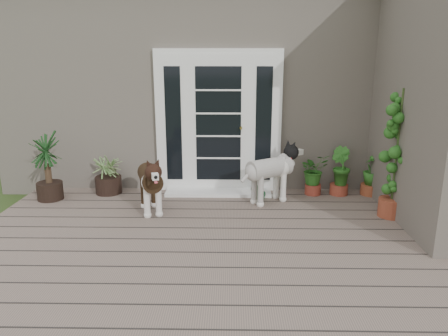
{
  "coord_description": "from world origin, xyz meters",
  "views": [
    {
      "loc": [
        0.0,
        -3.7,
        2.16
      ],
      "look_at": [
        -0.1,
        1.75,
        0.7
      ],
      "focal_mm": 33.57,
      "sensor_mm": 36.0,
      "label": 1
    }
  ],
  "objects": [
    {
      "name": "yucca",
      "position": [
        -2.66,
        2.09,
        0.63
      ],
      "size": [
        0.82,
        0.82,
        1.01
      ],
      "primitive_type": null,
      "rotation": [
        0.0,
        0.0,
        -0.18
      ],
      "color": "black",
      "rests_on": "deck"
    },
    {
      "name": "door_step",
      "position": [
        -0.2,
        2.4,
        0.14
      ],
      "size": [
        1.6,
        0.4,
        0.05
      ],
      "primitive_type": "cube",
      "color": "white",
      "rests_on": "deck"
    },
    {
      "name": "white_dog",
      "position": [
        0.54,
        2.03,
        0.49
      ],
      "size": [
        0.95,
        0.82,
        0.74
      ],
      "primitive_type": null,
      "rotation": [
        0.0,
        0.0,
        -0.97
      ],
      "color": "white",
      "rests_on": "deck"
    },
    {
      "name": "spider_plant",
      "position": [
        -1.89,
        2.4,
        0.47
      ],
      "size": [
        0.86,
        0.86,
        0.7
      ],
      "primitive_type": null,
      "rotation": [
        0.0,
        0.0,
        -0.38
      ],
      "color": "#8EB670",
      "rests_on": "deck"
    },
    {
      "name": "clog_left",
      "position": [
        0.38,
        2.35,
        0.17
      ],
      "size": [
        0.21,
        0.36,
        0.1
      ],
      "primitive_type": null,
      "rotation": [
        0.0,
        0.0,
        0.15
      ],
      "color": "#15341D",
      "rests_on": "deck"
    },
    {
      "name": "herb_b",
      "position": [
        1.64,
        2.4,
        0.38
      ],
      "size": [
        0.47,
        0.47,
        0.52
      ],
      "primitive_type": "imported",
      "rotation": [
        0.0,
        0.0,
        2.03
      ],
      "color": "#225418",
      "rests_on": "deck"
    },
    {
      "name": "brindle_dog",
      "position": [
        -1.08,
        1.6,
        0.47
      ],
      "size": [
        0.61,
        0.92,
        0.71
      ],
      "primitive_type": null,
      "rotation": [
        0.0,
        0.0,
        3.46
      ],
      "color": "#352313",
      "rests_on": "deck"
    },
    {
      "name": "house_main",
      "position": [
        0.0,
        4.65,
        1.55
      ],
      "size": [
        7.4,
        4.0,
        3.1
      ],
      "primitive_type": "cube",
      "color": "#665E54",
      "rests_on": "ground"
    },
    {
      "name": "clog_right",
      "position": [
        0.42,
        2.14,
        0.17
      ],
      "size": [
        0.23,
        0.34,
        0.09
      ],
      "primitive_type": null,
      "rotation": [
        0.0,
        0.0,
        -0.3
      ],
      "color": "#173A20",
      "rests_on": "deck"
    },
    {
      "name": "deck",
      "position": [
        0.0,
        0.4,
        0.06
      ],
      "size": [
        6.2,
        4.6,
        0.12
      ],
      "primitive_type": "cube",
      "color": "#6B5B4C",
      "rests_on": "ground"
    },
    {
      "name": "herb_a",
      "position": [
        1.24,
        2.4,
        0.39
      ],
      "size": [
        0.55,
        0.55,
        0.54
      ],
      "primitive_type": "imported",
      "rotation": [
        0.0,
        0.0,
        0.37
      ],
      "color": "#24631C",
      "rests_on": "deck"
    },
    {
      "name": "herb_c",
      "position": [
        2.12,
        2.4,
        0.37
      ],
      "size": [
        0.42,
        0.42,
        0.5
      ],
      "primitive_type": "imported",
      "rotation": [
        0.0,
        0.0,
        4.33
      ],
      "color": "#1B611F",
      "rests_on": "deck"
    },
    {
      "name": "sapling",
      "position": [
        2.09,
        1.5,
        0.98
      ],
      "size": [
        0.53,
        0.53,
        1.73
      ],
      "primitive_type": null,
      "rotation": [
        0.0,
        0.0,
        -0.04
      ],
      "color": "#19571E",
      "rests_on": "deck"
    },
    {
      "name": "door_unit",
      "position": [
        -0.2,
        2.6,
        1.19
      ],
      "size": [
        1.9,
        0.14,
        2.15
      ],
      "primitive_type": "cube",
      "color": "white",
      "rests_on": "deck"
    }
  ]
}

